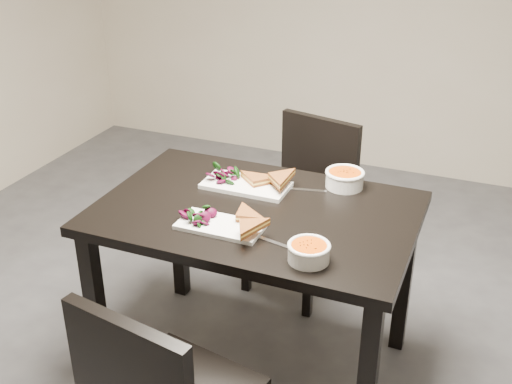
{
  "coord_description": "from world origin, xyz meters",
  "views": [
    {
      "loc": [
        0.52,
        -1.71,
        1.88
      ],
      "look_at": [
        -0.28,
        0.26,
        0.82
      ],
      "focal_mm": 44.37,
      "sensor_mm": 36.0,
      "label": 1
    }
  ],
  "objects_px": {
    "plate_far": "(246,185)",
    "soup_bowl_far": "(345,178)",
    "chair_far": "(306,195)",
    "plate_near": "(221,226)",
    "soup_bowl_near": "(309,251)",
    "table": "(256,231)"
  },
  "relations": [
    {
      "from": "plate_far",
      "to": "soup_bowl_far",
      "type": "relative_size",
      "value": 2.18
    },
    {
      "from": "chair_far",
      "to": "plate_near",
      "type": "xyz_separation_m",
      "value": [
        -0.05,
        -0.87,
        0.27
      ]
    },
    {
      "from": "plate_far",
      "to": "soup_bowl_far",
      "type": "distance_m",
      "value": 0.4
    },
    {
      "from": "soup_bowl_near",
      "to": "soup_bowl_far",
      "type": "bearing_deg",
      "value": 93.62
    },
    {
      "from": "table",
      "to": "plate_far",
      "type": "distance_m",
      "value": 0.22
    },
    {
      "from": "table",
      "to": "plate_far",
      "type": "relative_size",
      "value": 3.45
    },
    {
      "from": "soup_bowl_near",
      "to": "chair_far",
      "type": "bearing_deg",
      "value": 107.95
    },
    {
      "from": "table",
      "to": "soup_bowl_near",
      "type": "bearing_deg",
      "value": -42.54
    },
    {
      "from": "chair_far",
      "to": "plate_near",
      "type": "height_order",
      "value": "chair_far"
    },
    {
      "from": "plate_near",
      "to": "soup_bowl_near",
      "type": "distance_m",
      "value": 0.37
    },
    {
      "from": "plate_far",
      "to": "soup_bowl_far",
      "type": "xyz_separation_m",
      "value": [
        0.37,
        0.15,
        0.03
      ]
    },
    {
      "from": "soup_bowl_near",
      "to": "soup_bowl_far",
      "type": "distance_m",
      "value": 0.58
    },
    {
      "from": "chair_far",
      "to": "soup_bowl_far",
      "type": "height_order",
      "value": "chair_far"
    },
    {
      "from": "table",
      "to": "soup_bowl_near",
      "type": "height_order",
      "value": "soup_bowl_near"
    },
    {
      "from": "plate_near",
      "to": "soup_bowl_far",
      "type": "bearing_deg",
      "value": 56.81
    },
    {
      "from": "plate_far",
      "to": "chair_far",
      "type": "bearing_deg",
      "value": 80.19
    },
    {
      "from": "table",
      "to": "soup_bowl_far",
      "type": "relative_size",
      "value": 7.52
    },
    {
      "from": "plate_near",
      "to": "soup_bowl_near",
      "type": "height_order",
      "value": "soup_bowl_near"
    },
    {
      "from": "soup_bowl_near",
      "to": "soup_bowl_far",
      "type": "xyz_separation_m",
      "value": [
        -0.04,
        0.58,
        0.0
      ]
    },
    {
      "from": "plate_near",
      "to": "plate_far",
      "type": "height_order",
      "value": "plate_far"
    },
    {
      "from": "table",
      "to": "plate_near",
      "type": "relative_size",
      "value": 3.89
    },
    {
      "from": "chair_far",
      "to": "soup_bowl_near",
      "type": "height_order",
      "value": "chair_far"
    }
  ]
}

